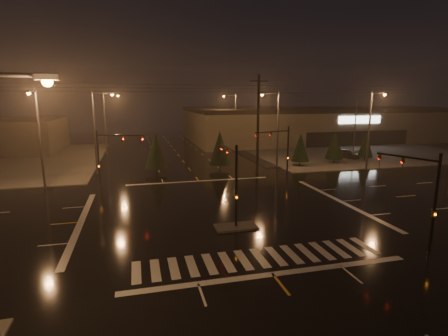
% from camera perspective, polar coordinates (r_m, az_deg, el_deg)
% --- Properties ---
extents(ground, '(140.00, 140.00, 0.00)m').
position_cam_1_polar(ground, '(29.12, -0.24, -7.00)').
color(ground, black).
rests_on(ground, ground).
extents(sidewalk_ne, '(36.00, 36.00, 0.12)m').
position_cam_1_polar(sidewalk_ne, '(68.25, 18.46, 3.02)').
color(sidewalk_ne, '#4E4B45').
rests_on(sidewalk_ne, ground).
extents(median_island, '(3.00, 1.60, 0.15)m').
position_cam_1_polar(median_island, '(25.45, 1.97, -9.57)').
color(median_island, '#4E4B45').
rests_on(median_island, ground).
extents(crosswalk, '(15.00, 2.60, 0.01)m').
position_cam_1_polar(crosswalk, '(21.11, 5.87, -14.38)').
color(crosswalk, beige).
rests_on(crosswalk, ground).
extents(stop_bar_near, '(16.00, 0.50, 0.01)m').
position_cam_1_polar(stop_bar_near, '(19.45, 7.98, -16.79)').
color(stop_bar_near, beige).
rests_on(stop_bar_near, ground).
extents(stop_bar_far, '(16.00, 0.50, 0.01)m').
position_cam_1_polar(stop_bar_far, '(39.48, -4.11, -2.14)').
color(stop_bar_far, beige).
rests_on(stop_bar_far, ground).
extents(parking_lot, '(50.00, 24.00, 0.08)m').
position_cam_1_polar(parking_lot, '(69.47, 22.83, 2.84)').
color(parking_lot, black).
rests_on(parking_lot, ground).
extents(retail_building, '(60.20, 28.30, 7.20)m').
position_cam_1_polar(retail_building, '(84.07, 15.65, 7.21)').
color(retail_building, brown).
rests_on(retail_building, ground).
extents(signal_mast_median, '(0.25, 4.59, 6.00)m').
position_cam_1_polar(signal_mast_median, '(25.26, 1.44, -1.02)').
color(signal_mast_median, black).
rests_on(signal_mast_median, ground).
extents(signal_mast_ne, '(4.84, 1.86, 6.00)m').
position_cam_1_polar(signal_mast_ne, '(40.71, 9.34, 3.57)').
color(signal_mast_ne, black).
rests_on(signal_mast_ne, ground).
extents(signal_mast_nw, '(4.84, 1.86, 6.00)m').
position_cam_1_polar(signal_mast_nw, '(37.46, -18.41, 2.49)').
color(signal_mast_nw, black).
rests_on(signal_mast_nw, ground).
extents(signal_mast_se, '(1.55, 3.87, 6.00)m').
position_cam_1_polar(signal_mast_se, '(24.64, 29.70, -2.93)').
color(signal_mast_se, black).
rests_on(signal_mast_se, ground).
extents(streetlight_1, '(2.77, 0.32, 10.00)m').
position_cam_1_polar(streetlight_1, '(45.18, -20.04, 6.35)').
color(streetlight_1, '#38383A').
rests_on(streetlight_1, ground).
extents(streetlight_2, '(2.77, 0.32, 10.00)m').
position_cam_1_polar(streetlight_2, '(61.09, -18.60, 7.54)').
color(streetlight_2, '#38383A').
rests_on(streetlight_2, ground).
extents(streetlight_3, '(2.77, 0.32, 10.00)m').
position_cam_1_polar(streetlight_3, '(46.53, 8.45, 7.03)').
color(streetlight_3, '#38383A').
rests_on(streetlight_3, ground).
extents(streetlight_4, '(2.77, 0.32, 10.00)m').
position_cam_1_polar(streetlight_4, '(65.41, 1.66, 8.32)').
color(streetlight_4, '#38383A').
rests_on(streetlight_4, ground).
extents(streetlight_5, '(0.32, 2.77, 10.00)m').
position_cam_1_polar(streetlight_5, '(39.28, -28.01, 5.09)').
color(streetlight_5, '#38383A').
rests_on(streetlight_5, ground).
extents(streetlight_6, '(0.32, 2.77, 10.00)m').
position_cam_1_polar(streetlight_6, '(47.74, 22.89, 6.38)').
color(streetlight_6, '#38383A').
rests_on(streetlight_6, ground).
extents(utility_pole_1, '(2.20, 0.32, 12.00)m').
position_cam_1_polar(utility_pole_1, '(43.50, 5.58, 7.24)').
color(utility_pole_1, black).
rests_on(utility_pole_1, ground).
extents(conifer_0, '(2.45, 2.45, 4.53)m').
position_cam_1_polar(conifer_0, '(48.88, 12.37, 3.32)').
color(conifer_0, black).
rests_on(conifer_0, ground).
extents(conifer_1, '(2.56, 2.56, 4.71)m').
position_cam_1_polar(conifer_1, '(52.27, 17.61, 3.65)').
color(conifer_1, black).
rests_on(conifer_1, ground).
extents(conifer_2, '(2.20, 2.20, 4.13)m').
position_cam_1_polar(conifer_2, '(55.34, 22.12, 3.45)').
color(conifer_2, black).
rests_on(conifer_2, ground).
extents(conifer_3, '(2.78, 2.78, 5.05)m').
position_cam_1_polar(conifer_3, '(43.60, -11.08, 2.79)').
color(conifer_3, black).
rests_on(conifer_3, ground).
extents(conifer_4, '(2.79, 2.79, 5.07)m').
position_cam_1_polar(conifer_4, '(45.31, -0.67, 3.32)').
color(conifer_4, black).
rests_on(conifer_4, ground).
extents(car_parked, '(3.01, 4.62, 1.46)m').
position_cam_1_polar(car_parked, '(57.65, 19.31, 2.23)').
color(car_parked, black).
rests_on(car_parked, ground).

